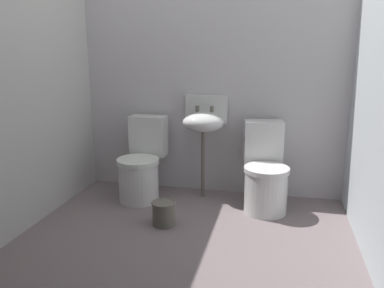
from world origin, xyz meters
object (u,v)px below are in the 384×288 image
object	(u,v)px
toilet_right	(265,175)
bucket	(164,213)
toilet_left	(142,166)
sink	(204,121)

from	to	relation	value
toilet_right	bucket	distance (m)	0.99
toilet_left	bucket	distance (m)	0.70
toilet_left	toilet_right	size ratio (longest dim) A/B	1.00
toilet_left	toilet_right	bearing A→B (deg)	-178.39
toilet_right	sink	xyz separation A→B (m)	(-0.61, 0.19, 0.43)
sink	bucket	size ratio (longest dim) A/B	4.80
sink	bucket	xyz separation A→B (m)	(-0.19, -0.73, -0.65)
bucket	toilet_right	bearing A→B (deg)	34.44
toilet_right	sink	size ratio (longest dim) A/B	0.79
toilet_left	bucket	world-z (taller)	toilet_left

